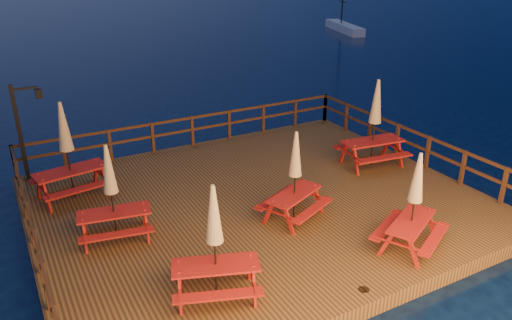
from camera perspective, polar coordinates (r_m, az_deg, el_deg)
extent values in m
plane|color=black|center=(14.39, 0.19, -5.99)|extent=(500.00, 500.00, 0.00)
cube|color=#402414|center=(14.30, 0.19, -5.29)|extent=(12.00, 10.00, 0.40)
cylinder|color=#331B10|center=(17.23, -24.32, -4.17)|extent=(0.24, 0.24, 1.40)
cylinder|color=#331B10|center=(11.46, 11.91, -17.04)|extent=(0.24, 0.24, 1.40)
cylinder|color=#331B10|center=(18.27, -6.82, -0.61)|extent=(0.24, 0.24, 1.40)
cylinder|color=#331B10|center=(20.82, 7.57, 2.38)|extent=(0.24, 0.24, 1.40)
cube|color=#331B10|center=(17.87, -7.39, 4.82)|extent=(11.70, 0.06, 0.09)
cube|color=#331B10|center=(18.01, -7.31, 3.47)|extent=(11.70, 0.06, 0.09)
cube|color=#331B10|center=(17.02, -22.05, 0.52)|extent=(0.10, 0.10, 1.10)
cube|color=#331B10|center=(18.03, -7.31, 3.31)|extent=(0.10, 0.10, 1.10)
cube|color=#331B10|center=(20.10, 5.20, 5.50)|extent=(0.10, 0.10, 1.10)
cube|color=#331B10|center=(12.32, -24.48, -5.94)|extent=(0.06, 9.70, 0.09)
cube|color=#331B10|center=(12.53, -24.15, -7.72)|extent=(0.06, 9.70, 0.09)
cube|color=#331B10|center=(12.56, -24.11, -7.94)|extent=(0.10, 0.10, 1.10)
cube|color=#331B10|center=(16.06, -25.64, -1.42)|extent=(0.10, 0.10, 1.10)
cube|color=#331B10|center=(17.16, 17.57, 3.13)|extent=(0.06, 9.70, 0.09)
cube|color=#331B10|center=(17.31, 17.40, 1.75)|extent=(0.06, 9.70, 0.09)
cube|color=#331B10|center=(17.33, 17.38, 1.58)|extent=(0.10, 0.10, 1.10)
cube|color=#331B10|center=(20.02, 9.54, 5.20)|extent=(0.10, 0.10, 1.10)
cube|color=black|center=(16.37, -25.37, 2.67)|extent=(0.12, 0.12, 3.00)
cube|color=black|center=(16.02, -24.95, 7.42)|extent=(0.70, 0.06, 0.06)
cube|color=black|center=(16.09, -23.60, 6.97)|extent=(0.18, 0.18, 0.28)
sphere|color=#FCB864|center=(16.09, -23.60, 6.97)|extent=(0.14, 0.14, 0.14)
cube|color=white|center=(47.29, 10.04, 14.56)|extent=(3.07, 6.85, 0.88)
cylinder|color=black|center=(47.40, 9.86, 17.38)|extent=(0.58, 1.70, 0.08)
cube|color=#9C220E|center=(13.01, 4.40, -3.89)|extent=(1.82, 1.29, 0.05)
cube|color=#9C220E|center=(13.42, 2.34, -4.31)|extent=(1.66, 0.93, 0.05)
cube|color=#9C220E|center=(12.89, 6.48, -5.69)|extent=(1.66, 0.93, 0.05)
cube|color=#9C220E|center=(12.82, 1.45, -6.07)|extent=(0.09, 0.11, 0.71)
cube|color=#9C220E|center=(12.51, 3.77, -6.90)|extent=(0.09, 0.11, 0.71)
cube|color=#9C220E|center=(13.85, 4.89, -3.78)|extent=(0.09, 0.11, 0.71)
cube|color=#9C220E|center=(13.57, 7.10, -4.48)|extent=(0.09, 0.11, 0.71)
cylinder|color=black|center=(12.81, 4.47, -2.02)|extent=(0.04, 0.04, 2.35)
cone|color=tan|center=(12.54, 4.56, 0.71)|extent=(0.34, 0.34, 1.18)
sphere|color=black|center=(12.35, 4.64, 3.06)|extent=(0.07, 0.07, 0.07)
cube|color=#9C220E|center=(10.25, -4.63, -11.89)|extent=(1.89, 1.25, 0.05)
cube|color=#9C220E|center=(10.90, -4.82, -11.40)|extent=(1.75, 0.86, 0.05)
cube|color=#9C220E|center=(9.96, -4.31, -15.20)|extent=(1.75, 0.86, 0.05)
cube|color=#9C220E|center=(10.72, -8.72, -12.75)|extent=(0.09, 0.11, 0.73)
cube|color=#9C220E|center=(10.20, -8.68, -14.87)|extent=(0.09, 0.11, 0.73)
cube|color=#9C220E|center=(10.78, -0.73, -12.21)|extent=(0.09, 0.11, 0.73)
cube|color=#9C220E|center=(10.27, -0.21, -14.27)|extent=(0.09, 0.11, 0.73)
cylinder|color=black|center=(9.98, -4.73, -9.59)|extent=(0.04, 0.04, 2.45)
cone|color=tan|center=(9.63, -4.86, -6.15)|extent=(0.35, 0.35, 1.22)
sphere|color=black|center=(9.36, -4.97, -3.12)|extent=(0.07, 0.07, 0.07)
cube|color=#9C220E|center=(12.30, 17.36, -6.69)|extent=(1.81, 1.36, 0.05)
cube|color=#9C220E|center=(12.57, 14.75, -7.17)|extent=(1.63, 1.01, 0.05)
cube|color=#9C220E|center=(12.33, 19.71, -8.48)|extent=(1.63, 1.01, 0.05)
cube|color=#9C220E|center=(11.96, 14.67, -9.23)|extent=(0.09, 0.11, 0.71)
cube|color=#9C220E|center=(11.82, 17.52, -10.02)|extent=(0.09, 0.11, 0.71)
cube|color=#9C220E|center=(13.14, 16.85, -6.38)|extent=(0.09, 0.11, 0.71)
cube|color=#9C220E|center=(13.01, 19.45, -7.05)|extent=(0.09, 0.11, 0.71)
cylinder|color=black|center=(12.08, 17.62, -4.74)|extent=(0.04, 0.04, 2.36)
cone|color=tan|center=(11.80, 18.00, -1.90)|extent=(0.34, 0.34, 1.18)
sphere|color=black|center=(11.59, 18.33, 0.55)|extent=(0.07, 0.07, 0.07)
cube|color=#9C220E|center=(16.58, 13.20, 2.12)|extent=(2.08, 1.02, 0.06)
cube|color=#9C220E|center=(17.21, 11.88, 1.84)|extent=(2.02, 0.56, 0.06)
cube|color=#9C220E|center=(16.20, 14.40, 0.23)|extent=(2.02, 0.56, 0.06)
cube|color=#9C220E|center=(16.58, 9.99, 0.85)|extent=(0.08, 0.12, 0.83)
cube|color=#9C220E|center=(16.01, 11.33, -0.08)|extent=(0.08, 0.12, 0.83)
cube|color=#9C220E|center=(17.47, 14.68, 1.59)|extent=(0.08, 0.12, 0.83)
cube|color=#9C220E|center=(16.93, 16.10, 0.74)|extent=(0.08, 0.12, 0.83)
cylinder|color=black|center=(16.39, 13.38, 3.94)|extent=(0.05, 0.05, 2.78)
cone|color=tan|center=(16.16, 13.63, 6.54)|extent=(0.40, 0.40, 1.39)
sphere|color=black|center=(16.00, 13.85, 8.75)|extent=(0.08, 0.08, 0.08)
cube|color=#9C220E|center=(14.96, -20.46, -1.14)|extent=(2.07, 1.08, 0.05)
cube|color=#9C220E|center=(15.68, -21.08, -1.46)|extent=(2.00, 0.63, 0.05)
cube|color=#9C220E|center=(14.52, -19.43, -3.18)|extent=(2.00, 0.63, 0.05)
cube|color=#9C220E|center=(15.26, -23.58, -2.87)|extent=(0.08, 0.12, 0.82)
cube|color=#9C220E|center=(14.62, -22.79, -3.88)|extent=(0.08, 0.12, 0.82)
cube|color=#9C220E|center=(15.67, -17.87, -1.34)|extent=(0.08, 0.12, 0.82)
cube|color=#9C220E|center=(15.04, -16.85, -2.24)|extent=(0.08, 0.12, 0.82)
cylinder|color=black|center=(14.76, -20.75, 0.80)|extent=(0.05, 0.05, 2.74)
cone|color=tan|center=(14.51, -21.17, 3.61)|extent=(0.40, 0.40, 1.37)
sphere|color=black|center=(14.32, -21.53, 6.00)|extent=(0.08, 0.08, 0.08)
cube|color=#9C220E|center=(12.56, -15.94, -5.78)|extent=(1.82, 0.96, 0.05)
cube|color=#9C220E|center=(13.21, -15.97, -5.72)|extent=(1.74, 0.57, 0.05)
cube|color=#9C220E|center=(12.20, -15.60, -8.22)|extent=(1.74, 0.57, 0.05)
cube|color=#9C220E|center=(13.02, -19.02, -6.92)|extent=(0.07, 0.10, 0.72)
cube|color=#9C220E|center=(12.47, -18.97, -8.32)|extent=(0.07, 0.10, 0.72)
cube|color=#9C220E|center=(13.04, -12.71, -6.11)|extent=(0.07, 0.10, 0.72)
cube|color=#9C220E|center=(12.49, -12.36, -7.47)|extent=(0.07, 0.10, 0.72)
cylinder|color=black|center=(12.35, -16.18, -3.83)|extent=(0.04, 0.04, 2.39)
cone|color=tan|center=(12.07, -16.52, -0.99)|extent=(0.34, 0.34, 1.20)
sphere|color=black|center=(11.86, -16.82, 1.46)|extent=(0.07, 0.07, 0.07)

